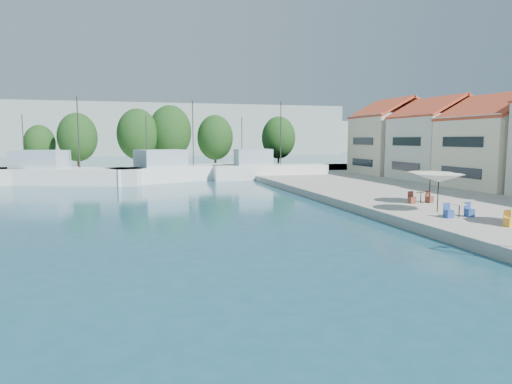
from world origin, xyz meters
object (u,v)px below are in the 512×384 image
object	(u,v)px
trawler_04	(267,171)
umbrella_cream	(430,176)
trawler_02	(60,175)
umbrella_white	(439,178)
trawler_03	(178,172)

from	to	relation	value
trawler_04	umbrella_cream	world-z (taller)	trawler_04
trawler_02	umbrella_white	distance (m)	40.88
umbrella_cream	umbrella_white	bearing A→B (deg)	-119.15
trawler_03	umbrella_white	bearing A→B (deg)	-92.71
trawler_03	umbrella_white	size ratio (longest dim) A/B	6.05
umbrella_white	umbrella_cream	size ratio (longest dim) A/B	0.95
trawler_02	umbrella_cream	world-z (taller)	trawler_02
umbrella_white	umbrella_cream	bearing A→B (deg)	60.85
trawler_03	umbrella_cream	distance (m)	32.43
umbrella_cream	trawler_04	bearing A→B (deg)	96.51
trawler_02	trawler_03	bearing A→B (deg)	21.69
trawler_04	umbrella_cream	bearing A→B (deg)	-83.88
trawler_02	umbrella_white	bearing A→B (deg)	-32.09
trawler_03	trawler_04	xyz separation A→B (m)	(11.24, -0.47, 0.00)
trawler_02	trawler_03	world-z (taller)	same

